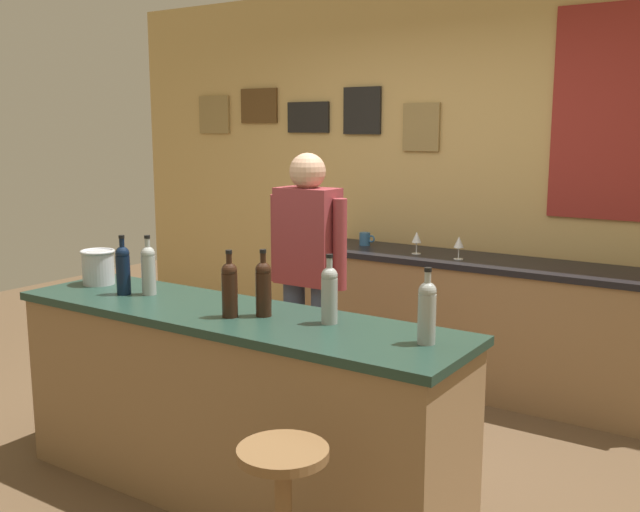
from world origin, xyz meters
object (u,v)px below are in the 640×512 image
bartender (308,271)px  ice_bucket (98,266)px  wine_glass_a (334,231)px  wine_glass_c (459,243)px  wine_bottle_c (230,287)px  bar_stool (283,507)px  wine_bottle_d (263,287)px  wine_glass_b (417,238)px  wine_bottle_a (123,268)px  wine_bottle_f (427,310)px  coffee_mug (365,239)px  wine_bottle_e (329,293)px  wine_bottle_b (148,268)px

bartender → ice_bucket: bartender is taller
wine_glass_a → wine_glass_c: size_ratio=1.00×
wine_bottle_c → wine_glass_a: (-0.75, 2.04, -0.05)m
bar_stool → wine_bottle_d: 1.05m
wine_glass_a → wine_glass_b: size_ratio=1.00×
wine_bottle_c → wine_glass_a: wine_bottle_c is taller
wine_bottle_a → wine_glass_b: 2.12m
wine_bottle_d → wine_bottle_f: 0.80m
coffee_mug → ice_bucket: bearing=-103.2°
wine_bottle_a → wine_bottle_e: same height
wine_bottle_e → wine_glass_a: 2.22m
wine_bottle_c → wine_glass_b: (-0.09, 2.06, -0.05)m
bar_stool → ice_bucket: bearing=158.7°
wine_bottle_f → ice_bucket: (-1.97, 0.02, -0.04)m
wine_bottle_b → coffee_mug: wine_bottle_b is taller
wine_bottle_b → ice_bucket: size_ratio=1.63×
wine_glass_c → wine_bottle_f: bearing=-70.5°
bar_stool → wine_bottle_f: size_ratio=2.22×
wine_glass_a → bartender: bearing=-65.2°
wine_bottle_c → wine_bottle_d: (0.11, 0.10, 0.00)m
wine_bottle_a → wine_bottle_b: size_ratio=1.00×
ice_bucket → wine_glass_b: (0.96, 1.93, -0.01)m
wine_bottle_f → ice_bucket: bearing=179.5°
wine_bottle_b → wine_glass_c: bearing=65.5°
wine_bottle_e → bartender: bearing=129.5°
wine_bottle_b → ice_bucket: wine_bottle_b is taller
wine_bottle_d → wine_glass_a: wine_bottle_d is taller
wine_bottle_e → wine_bottle_a: bearing=-174.4°
wine_bottle_d → ice_bucket: (-1.17, 0.04, -0.04)m
wine_bottle_c → wine_glass_b: 2.07m
bar_stool → wine_bottle_e: wine_bottle_e is taller
bar_stool → wine_bottle_c: 1.07m
wine_bottle_e → ice_bucket: 1.48m
wine_glass_b → bar_stool: bearing=-73.2°
wine_bottle_f → coffee_mug: (-1.49, 2.07, -0.11)m
wine_bottle_d → ice_bucket: wine_bottle_d is taller
ice_bucket → wine_bottle_a: bearing=-17.0°
bar_stool → wine_bottle_c: bearing=141.9°
bar_stool → wine_glass_a: (-1.45, 2.59, 0.55)m
bar_stool → wine_bottle_f: bearing=72.1°
bar_stool → wine_bottle_e: (-0.27, 0.70, 0.60)m
bar_stool → coffee_mug: bearing=114.9°
bartender → wine_bottle_d: 1.00m
wine_bottle_e → wine_bottle_f: same height
wine_bottle_b → wine_glass_a: size_ratio=1.97×
bar_stool → wine_bottle_c: size_ratio=2.22×
wine_bottle_c → wine_bottle_d: same height
wine_bottle_a → wine_bottle_c: bearing=-3.2°
wine_bottle_a → wine_bottle_b: same height
bartender → wine_bottle_a: bearing=-116.1°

